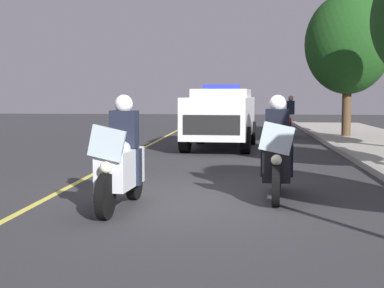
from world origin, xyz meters
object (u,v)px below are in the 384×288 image
tree_behind_suv (348,44)px  police_motorcycle_lead_left (121,163)px  police_motorcycle_lead_right (277,156)px  police_suv (221,115)px  cyclist_background (290,116)px

tree_behind_suv → police_motorcycle_lead_left: bearing=-22.3°
police_motorcycle_lead_left → tree_behind_suv: (-14.23, 5.85, 3.01)m
police_motorcycle_lead_left → tree_behind_suv: size_ratio=0.38×
police_motorcycle_lead_right → police_suv: bearing=-171.3°
tree_behind_suv → cyclist_background: bearing=-103.8°
cyclist_background → tree_behind_suv: 3.61m
cyclist_background → tree_behind_suv: size_ratio=0.31×
tree_behind_suv → police_motorcycle_lead_right: bearing=-14.8°
police_motorcycle_lead_left → police_motorcycle_lead_right: size_ratio=1.00×
police_motorcycle_lead_left → police_motorcycle_lead_right: (-1.11, 2.39, 0.00)m
cyclist_background → tree_behind_suv: (0.53, 2.14, 2.86)m
police_suv → tree_behind_suv: bearing=133.6°
police_motorcycle_lead_right → tree_behind_suv: size_ratio=0.38×
police_motorcycle_lead_right → cyclist_background: size_ratio=1.22×
police_suv → tree_behind_suv: size_ratio=0.90×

